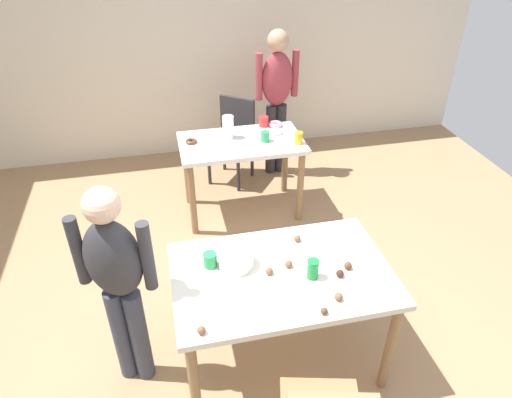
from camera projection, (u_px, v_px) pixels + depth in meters
ground_plane at (266, 363)px, 3.03m from camera, size 6.40×6.40×0.00m
wall_back at (197, 38)px, 4.91m from camera, size 6.40×0.10×2.60m
dining_table_near at (281, 284)px, 2.71m from camera, size 1.27×0.82×0.75m
dining_table_far at (242, 153)px, 4.15m from camera, size 1.10×0.63×0.75m
chair_far_table at (233, 135)px, 4.77m from camera, size 0.56×0.56×0.87m
person_girl_near at (117, 277)px, 2.51m from camera, size 0.45×0.29×1.40m
person_adult_far at (277, 92)px, 4.64m from camera, size 0.45×0.22×1.53m
mixing_bowl at (236, 260)px, 2.69m from camera, size 0.21×0.21×0.08m
soda_can at (313, 269)px, 2.59m from camera, size 0.07×0.07×0.12m
fork_near at (236, 302)px, 2.46m from camera, size 0.17×0.02×0.01m
cup_near_0 at (210, 260)px, 2.68m from camera, size 0.08×0.08×0.09m
cake_ball_0 at (201, 330)px, 2.28m from camera, size 0.04×0.04×0.04m
cake_ball_1 at (348, 266)px, 2.67m from camera, size 0.05×0.05×0.05m
cake_ball_2 at (324, 311)px, 2.39m from camera, size 0.04×0.04×0.04m
cake_ball_3 at (339, 297)px, 2.47m from camera, size 0.05×0.05×0.05m
cake_ball_4 at (340, 274)px, 2.62m from camera, size 0.05×0.05×0.05m
cake_ball_5 at (297, 238)px, 2.89m from camera, size 0.04×0.04×0.04m
cake_ball_6 at (269, 271)px, 2.64m from camera, size 0.04×0.04×0.04m
cake_ball_7 at (289, 264)px, 2.69m from camera, size 0.05×0.05×0.05m
pitcher_far at (228, 127)px, 4.09m from camera, size 0.10×0.10×0.20m
cup_far_0 at (265, 136)px, 4.06m from camera, size 0.08×0.08×0.09m
cup_far_1 at (264, 121)px, 4.32m from camera, size 0.09×0.09×0.10m
cup_far_2 at (299, 138)px, 4.01m from camera, size 0.07×0.07×0.11m
donut_far_0 at (276, 124)px, 4.34m from camera, size 0.13×0.13×0.04m
donut_far_1 at (276, 132)px, 4.21m from camera, size 0.12×0.12×0.03m
donut_far_2 at (191, 141)px, 4.05m from camera, size 0.10×0.10×0.03m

